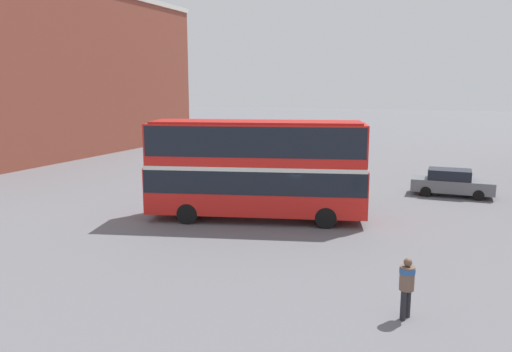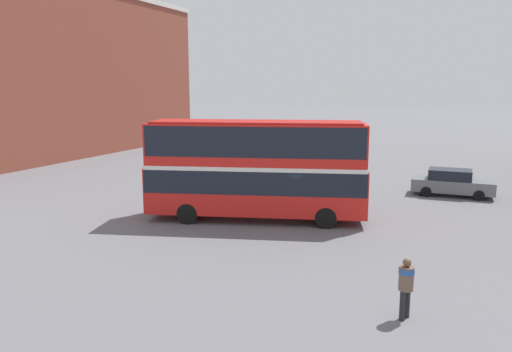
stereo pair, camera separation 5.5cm
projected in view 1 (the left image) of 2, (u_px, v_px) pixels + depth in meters
name	position (u px, v px, depth m)	size (l,w,h in m)	color
ground_plane	(282.00, 220.00, 24.42)	(240.00, 240.00, 0.00)	slate
building_row_left	(32.00, 71.00, 45.47)	(11.04, 38.41, 15.49)	brown
double_decker_bus	(256.00, 164.00, 23.99)	(10.79, 5.30, 4.82)	red
pedestrian_foreground	(407.00, 282.00, 13.89)	(0.56, 0.56, 1.78)	#232328
parked_car_kerb_near	(451.00, 183.00, 29.63)	(4.64, 1.85, 1.59)	slate
parked_car_kerb_far	(283.00, 165.00, 35.98)	(4.68, 1.83, 1.61)	silver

